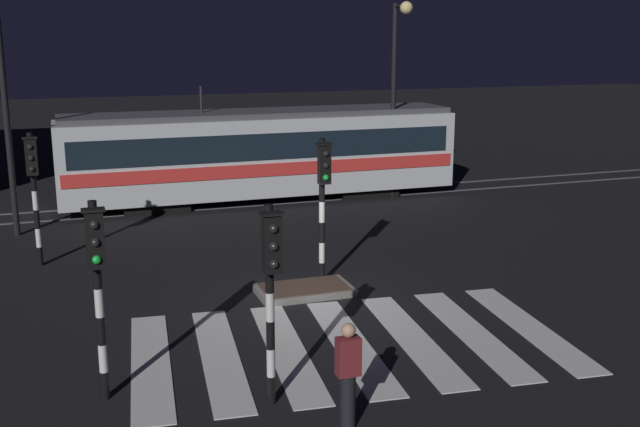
# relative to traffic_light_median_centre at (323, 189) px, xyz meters

# --- Properties ---
(ground_plane) EXTENTS (120.00, 120.00, 0.00)m
(ground_plane) POSITION_rel_traffic_light_median_centre_xyz_m (-0.71, -1.23, -2.33)
(ground_plane) COLOR black
(rail_near) EXTENTS (80.00, 0.12, 0.03)m
(rail_near) POSITION_rel_traffic_light_median_centre_xyz_m (-0.71, 8.82, -2.31)
(rail_near) COLOR #59595E
(rail_near) RESTS_ON ground
(rail_far) EXTENTS (80.00, 0.12, 0.03)m
(rail_far) POSITION_rel_traffic_light_median_centre_xyz_m (-0.71, 10.25, -2.31)
(rail_far) COLOR #59595E
(rail_far) RESTS_ON ground
(crosswalk_zebra) EXTENTS (8.75, 5.57, 0.02)m
(crosswalk_zebra) POSITION_rel_traffic_light_median_centre_xyz_m (-0.71, -3.68, -2.32)
(crosswalk_zebra) COLOR silver
(crosswalk_zebra) RESTS_ON ground
(traffic_island) EXTENTS (2.19, 1.28, 0.18)m
(traffic_island) POSITION_rel_traffic_light_median_centre_xyz_m (-0.65, -0.55, -2.24)
(traffic_island) COLOR slate
(traffic_island) RESTS_ON ground
(traffic_light_median_centre) EXTENTS (0.36, 0.42, 3.52)m
(traffic_light_median_centre) POSITION_rel_traffic_light_median_centre_xyz_m (0.00, 0.00, 0.00)
(traffic_light_median_centre) COLOR black
(traffic_light_median_centre) RESTS_ON ground
(traffic_light_corner_near_left) EXTENTS (0.36, 0.42, 3.36)m
(traffic_light_corner_near_left) POSITION_rel_traffic_light_median_centre_xyz_m (-5.38, -4.54, -0.11)
(traffic_light_corner_near_left) COLOR black
(traffic_light_corner_near_left) RESTS_ON ground
(traffic_light_corner_far_left) EXTENTS (0.36, 0.42, 3.47)m
(traffic_light_corner_far_left) POSITION_rel_traffic_light_median_centre_xyz_m (-6.48, 3.71, -0.03)
(traffic_light_corner_far_left) COLOR black
(traffic_light_corner_far_left) RESTS_ON ground
(traffic_light_kerb_mid_left) EXTENTS (0.36, 0.42, 3.34)m
(traffic_light_kerb_mid_left) POSITION_rel_traffic_light_median_centre_xyz_m (-2.82, -5.60, -0.12)
(traffic_light_kerb_mid_left) COLOR black
(traffic_light_kerb_mid_left) RESTS_ON ground
(street_lamp_trackside_right) EXTENTS (0.44, 1.21, 6.96)m
(street_lamp_trackside_right) POSITION_rel_traffic_light_median_centre_xyz_m (5.68, 8.37, 2.11)
(street_lamp_trackside_right) COLOR black
(street_lamp_trackside_right) RESTS_ON ground
(street_lamp_trackside_left) EXTENTS (0.44, 1.21, 7.95)m
(street_lamp_trackside_left) POSITION_rel_traffic_light_median_centre_xyz_m (-7.18, 7.04, 2.65)
(street_lamp_trackside_left) COLOR black
(street_lamp_trackside_left) RESTS_ON ground
(tram) EXTENTS (14.18, 2.58, 4.15)m
(tram) POSITION_rel_traffic_light_median_centre_xyz_m (1.01, 9.53, -0.58)
(tram) COLOR silver
(tram) RESTS_ON ground
(pedestrian_waiting_at_kerb) EXTENTS (0.36, 0.24, 1.71)m
(pedestrian_waiting_at_kerb) POSITION_rel_traffic_light_median_centre_xyz_m (-1.93, -6.67, -1.45)
(pedestrian_waiting_at_kerb) COLOR black
(pedestrian_waiting_at_kerb) RESTS_ON ground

